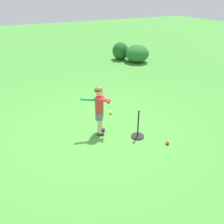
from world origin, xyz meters
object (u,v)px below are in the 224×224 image
at_px(child_batter, 99,107).
at_px(play_ball_near_batter, 167,143).
at_px(play_ball_behind_batter, 111,113).
at_px(batting_tee, 138,133).

distance_m(child_batter, play_ball_near_batter, 1.60).
distance_m(play_ball_near_batter, play_ball_behind_batter, 1.81).
xyz_separation_m(child_batter, batting_tee, (0.52, 0.65, -0.55)).
xyz_separation_m(play_ball_near_batter, batting_tee, (-0.53, -0.39, 0.07)).
height_order(play_ball_near_batter, batting_tee, batting_tee).
height_order(child_batter, play_ball_behind_batter, child_batter).
bearing_deg(play_ball_behind_batter, batting_tee, 0.86).
xyz_separation_m(play_ball_behind_batter, batting_tee, (1.23, 0.02, 0.06)).
height_order(play_ball_near_batter, play_ball_behind_batter, play_ball_behind_batter).
bearing_deg(play_ball_near_batter, play_ball_behind_batter, -167.13).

